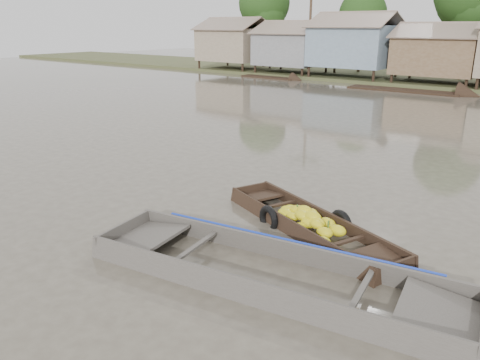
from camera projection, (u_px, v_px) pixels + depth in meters
The scene contains 3 objects.
ground at pixel (214, 225), 10.73m from camera, with size 120.00×120.00×0.00m, color #50493D.
banana_boat at pixel (307, 224), 10.51m from camera, with size 5.13×2.95×0.71m.
viewer_boat at pixel (271, 278), 8.42m from camera, with size 7.16×2.93×0.56m.
Camera 1 is at (6.54, -7.38, 4.39)m, focal length 35.00 mm.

